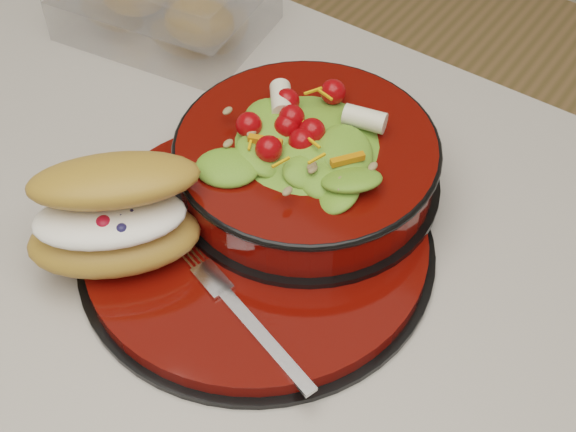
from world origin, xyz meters
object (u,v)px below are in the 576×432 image
Objects in this scene: dinner_plate at (257,243)px; croissant at (115,216)px; fork at (248,320)px; salad_bowl at (307,153)px.

croissant reaches higher than dinner_plate.
dinner_plate is 0.09m from fork.
salad_bowl is (-0.00, 0.08, 0.05)m from dinner_plate.
salad_bowl reaches higher than fork.
fork is (0.13, 0.00, -0.04)m from croissant.
dinner_plate is 1.85× the size of croissant.
croissant is (-0.09, -0.08, 0.05)m from dinner_plate.
salad_bowl is 1.45× the size of croissant.
croissant is 0.14m from fork.
dinner_plate is 2.11× the size of fork.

